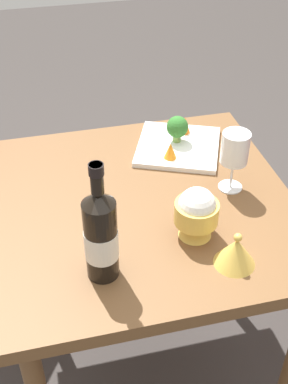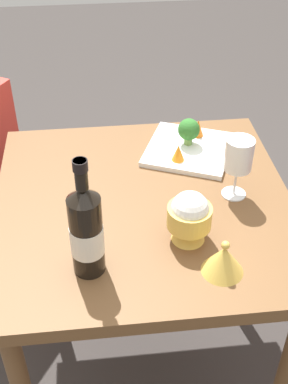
% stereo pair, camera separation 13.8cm
% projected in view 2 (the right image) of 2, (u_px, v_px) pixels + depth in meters
% --- Properties ---
extents(ground_plane, '(8.00, 8.00, 0.00)m').
position_uv_depth(ground_plane, '(144.00, 357.00, 1.85)').
color(ground_plane, '#383330').
extents(dining_table, '(0.82, 0.82, 0.74)m').
position_uv_depth(dining_table, '(144.00, 227.00, 1.46)').
color(dining_table, brown).
rests_on(dining_table, ground_plane).
extents(wine_bottle, '(0.08, 0.08, 0.31)m').
position_uv_depth(wine_bottle, '(86.00, 231.00, 1.12)').
color(wine_bottle, black).
rests_on(wine_bottle, dining_table).
extents(wine_glass, '(0.08, 0.08, 0.18)m').
position_uv_depth(wine_glass, '(239.00, 157.00, 1.34)').
color(wine_glass, white).
rests_on(wine_glass, dining_table).
extents(rice_bowl, '(0.11, 0.11, 0.14)m').
position_uv_depth(rice_bowl, '(189.00, 216.00, 1.23)').
color(rice_bowl, gold).
rests_on(rice_bowl, dining_table).
extents(rice_bowl_lid, '(0.10, 0.10, 0.09)m').
position_uv_depth(rice_bowl_lid, '(224.00, 259.00, 1.17)').
color(rice_bowl_lid, gold).
rests_on(rice_bowl_lid, dining_table).
extents(serving_plate, '(0.33, 0.33, 0.02)m').
position_uv_depth(serving_plate, '(189.00, 149.00, 1.59)').
color(serving_plate, white).
rests_on(serving_plate, dining_table).
extents(broccoli_floret, '(0.07, 0.07, 0.09)m').
position_uv_depth(broccoli_floret, '(189.00, 130.00, 1.57)').
color(broccoli_floret, '#729E4C').
rests_on(broccoli_floret, serving_plate).
extents(carrot_garnish_left, '(0.04, 0.04, 0.06)m').
position_uv_depth(carrot_garnish_left, '(198.00, 128.00, 1.62)').
color(carrot_garnish_left, orange).
rests_on(carrot_garnish_left, serving_plate).
extents(carrot_garnish_right, '(0.04, 0.04, 0.05)m').
position_uv_depth(carrot_garnish_right, '(178.00, 153.00, 1.51)').
color(carrot_garnish_right, orange).
rests_on(carrot_garnish_right, serving_plate).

